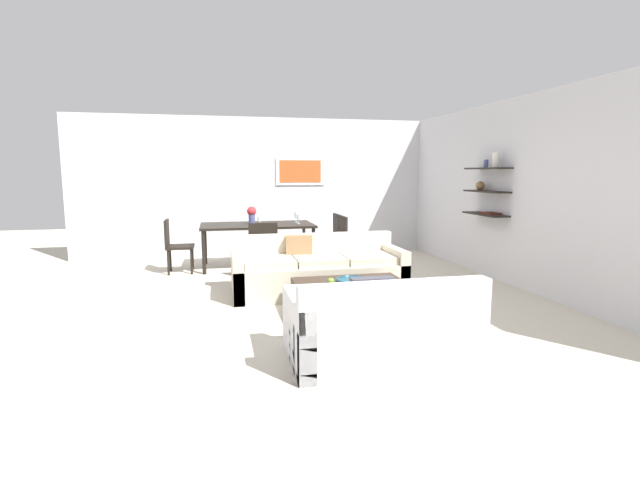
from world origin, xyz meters
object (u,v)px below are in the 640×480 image
decorative_bowl (353,281)px  wine_glass_foot (259,220)px  sofa_beige (317,272)px  dining_chair_foot (263,246)px  candle_jar (372,283)px  dining_table (257,228)px  dining_chair_right_far (331,234)px  coffee_table (353,300)px  loveseat_white (381,327)px  apple_on_coffee_table (331,281)px  centerpiece_vase (252,214)px  dining_chair_left_near (174,242)px  wine_glass_right_far (296,215)px  dining_chair_right_near (337,237)px  wine_glass_right_near (299,217)px

decorative_bowl → wine_glass_foot: (-0.81, 2.67, 0.46)m
sofa_beige → dining_chair_foot: dining_chair_foot is taller
sofa_beige → wine_glass_foot: wine_glass_foot is taller
candle_jar → dining_table: size_ratio=0.04×
sofa_beige → wine_glass_foot: size_ratio=13.55×
sofa_beige → dining_chair_right_far: bearing=71.8°
coffee_table → dining_table: bearing=104.5°
loveseat_white → apple_on_coffee_table: size_ratio=19.39×
coffee_table → centerpiece_vase: (-0.91, 3.12, 0.74)m
loveseat_white → dining_chair_left_near: (-2.07, 4.15, 0.21)m
apple_on_coffee_table → wine_glass_right_far: size_ratio=0.45×
decorative_bowl → apple_on_coffee_table: 0.26m
apple_on_coffee_table → wine_glass_foot: bearing=101.8°
sofa_beige → dining_table: sofa_beige is taller
dining_chair_right_near → dining_chair_foot: size_ratio=1.00×
dining_chair_right_near → wine_glass_right_near: size_ratio=5.43×
dining_chair_left_near → wine_glass_foot: bearing=-9.1°
dining_chair_right_near → dining_chair_left_near: (-2.74, 0.00, 0.00)m
dining_table → dining_chair_left_near: size_ratio=2.19×
sofa_beige → dining_chair_foot: size_ratio=2.63×
sofa_beige → coffee_table: 1.17m
apple_on_coffee_table → dining_table: dining_table is taller
sofa_beige → dining_chair_right_far: dining_chair_right_far is taller
apple_on_coffee_table → dining_chair_right_far: size_ratio=0.09×
centerpiece_vase → sofa_beige: bearing=-69.5°
dining_chair_left_near → candle_jar: bearing=-51.9°
decorative_bowl → wine_glass_right_near: (-0.10, 2.99, 0.45)m
wine_glass_foot → decorative_bowl: bearing=-73.1°
candle_jar → dining_chair_right_far: dining_chair_right_far is taller
loveseat_white → dining_chair_right_far: (0.67, 4.60, 0.21)m
dining_table → dining_chair_left_near: 1.40m
coffee_table → dining_chair_right_near: size_ratio=1.46×
decorative_bowl → dining_chair_right_near: (0.56, 2.89, 0.09)m
dining_chair_foot → wine_glass_right_far: 1.31m
dining_chair_right_near → dining_chair_foot: 1.53m
wine_glass_foot → centerpiece_vase: (-0.09, 0.44, 0.06)m
dining_chair_left_near → centerpiece_vase: centerpiece_vase is taller
candle_jar → dining_chair_right_near: bearing=83.1°
dining_chair_left_near → wine_glass_right_far: size_ratio=4.75×
decorative_bowl → dining_chair_foot: (-0.81, 2.20, 0.09)m
wine_glass_foot → sofa_beige: bearing=-67.3°
dining_chair_right_near → apple_on_coffee_table: bearing=-105.8°
coffee_table → dining_chair_left_near: size_ratio=1.46×
dining_chair_right_far → wine_glass_foot: wine_glass_foot is taller
loveseat_white → decorative_bowl: (0.11, 1.25, 0.12)m
coffee_table → wine_glass_foot: wine_glass_foot is taller
coffee_table → dining_chair_foot: 2.39m
wine_glass_right_near → dining_table: bearing=169.9°
dining_chair_foot → wine_glass_right_near: bearing=48.2°
dining_chair_foot → loveseat_white: bearing=-78.6°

